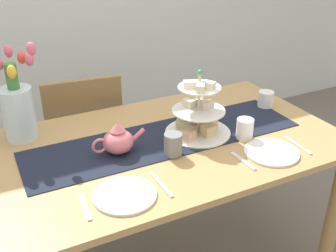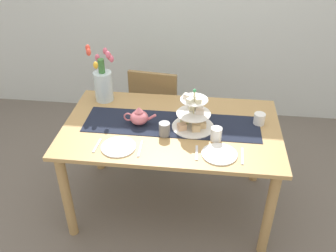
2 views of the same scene
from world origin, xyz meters
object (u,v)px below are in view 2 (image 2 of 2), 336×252
(teapot, at_px, (139,117))
(knife_left, at_px, (140,149))
(fork_right, at_px, (197,153))
(mug_grey, at_px, (164,129))
(dining_table, at_px, (171,139))
(tulip_vase, at_px, (103,82))
(cream_jug, at_px, (259,119))
(fork_left, at_px, (97,146))
(dinner_plate_left, at_px, (119,147))
(dinner_plate_right, at_px, (219,154))
(knife_right, at_px, (242,156))
(tiered_cake_stand, at_px, (194,117))
(mug_white_text, at_px, (216,134))
(chair_left, at_px, (157,108))

(teapot, bearing_deg, knife_left, -78.57)
(fork_right, distance_m, mug_grey, 0.29)
(dining_table, bearing_deg, tulip_vase, 150.80)
(cream_jug, distance_m, fork_left, 1.15)
(tulip_vase, bearing_deg, mug_grey, -39.28)
(dinner_plate_left, height_order, mug_grey, mug_grey)
(dinner_plate_right, bearing_deg, knife_right, 0.00)
(tiered_cake_stand, xyz_separation_m, knife_right, (0.33, -0.30, -0.09))
(fork_right, height_order, mug_grey, mug_grey)
(knife_left, bearing_deg, tiered_cake_stand, 42.14)
(tiered_cake_stand, bearing_deg, fork_right, -82.19)
(cream_jug, bearing_deg, mug_white_text, -142.60)
(chair_left, bearing_deg, knife_left, -87.82)
(chair_left, distance_m, cream_jug, 1.06)
(chair_left, height_order, knife_right, chair_left)
(knife_left, bearing_deg, dinner_plate_right, 0.00)
(dinner_plate_left, xyz_separation_m, mug_white_text, (0.63, 0.16, 0.04))
(mug_grey, bearing_deg, knife_left, -128.39)
(dinner_plate_left, height_order, mug_white_text, mug_white_text)
(knife_left, relative_size, dinner_plate_right, 0.74)
(chair_left, bearing_deg, mug_white_text, -57.19)
(dinner_plate_left, xyz_separation_m, dinner_plate_right, (0.66, 0.00, 0.00))
(fork_right, bearing_deg, teapot, 145.60)
(cream_jug, distance_m, mug_grey, 0.69)
(teapot, bearing_deg, mug_grey, -31.17)
(chair_left, xyz_separation_m, knife_right, (0.70, -0.98, 0.27))
(dining_table, bearing_deg, mug_grey, -106.47)
(teapot, height_order, tulip_vase, tulip_vase)
(dinner_plate_right, xyz_separation_m, fork_right, (-0.14, 0.00, -0.00))
(knife_left, relative_size, mug_white_text, 1.79)
(mug_white_text, bearing_deg, knife_left, -161.89)
(mug_grey, bearing_deg, fork_right, -36.96)
(chair_left, relative_size, mug_grey, 9.58)
(mug_white_text, bearing_deg, tiered_cake_stand, 139.67)
(tiered_cake_stand, height_order, fork_right, tiered_cake_stand)
(dining_table, xyz_separation_m, teapot, (-0.23, 0.00, 0.17))
(knife_left, bearing_deg, dinner_plate_left, 180.00)
(dinner_plate_left, distance_m, mug_white_text, 0.66)
(dining_table, bearing_deg, dinner_plate_left, -137.34)
(tulip_vase, distance_m, cream_jug, 1.22)
(chair_left, height_order, teapot, teapot)
(mug_white_text, bearing_deg, fork_right, -126.98)
(fork_left, xyz_separation_m, mug_grey, (0.43, 0.17, 0.05))
(dinner_plate_right, bearing_deg, cream_jug, 54.48)
(knife_left, height_order, dinner_plate_right, dinner_plate_right)
(teapot, bearing_deg, dining_table, 0.00)
(fork_left, bearing_deg, tulip_vase, 100.04)
(chair_left, xyz_separation_m, tiered_cake_stand, (0.37, -0.68, 0.36))
(dinner_plate_left, bearing_deg, knife_left, 0.00)
(cream_jug, xyz_separation_m, dinner_plate_right, (-0.28, -0.39, -0.04))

